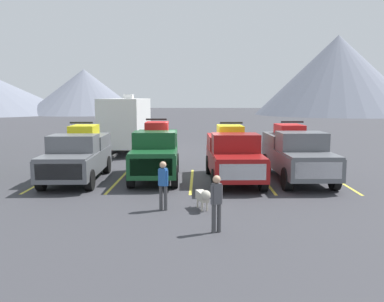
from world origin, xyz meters
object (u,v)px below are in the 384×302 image
Objects in this scene: pickup_truck_d at (296,153)px; pickup_truck_b at (156,152)px; pickup_truck_c at (233,154)px; dog at (203,196)px; camper_trailer_a at (127,121)px; person_b at (217,200)px; person_a at (163,182)px; pickup_truck_a at (78,154)px.

pickup_truck_b is at bearing 178.27° from pickup_truck_d.
pickup_truck_c is 5.59× the size of dog.
person_b is (5.40, -17.30, -1.12)m from camper_trailer_a.
person_a is (-5.50, -5.25, -0.27)m from pickup_truck_d.
dog is (-4.19, -5.25, -0.73)m from pickup_truck_d.
pickup_truck_d reaches higher than person_a.
pickup_truck_a is 5.59× the size of dog.
camper_trailer_a is 18.15m from person_b.
person_b is at bearing -54.07° from person_a.
camper_trailer_a is at bearing 107.34° from person_b.
pickup_truck_c is 3.57× the size of person_b.
camper_trailer_a is at bearing 133.43° from pickup_truck_d.
pickup_truck_a is 3.57× the size of person_b.
pickup_truck_a is 3.44m from pickup_truck_b.
person_a is at bearing 125.93° from person_b.
camper_trailer_a is at bearing 107.11° from pickup_truck_b.
dog is (-0.33, 2.27, -0.44)m from person_b.
pickup_truck_a is at bearing -172.57° from pickup_truck_b.
pickup_truck_c is (3.47, -0.47, -0.05)m from pickup_truck_b.
dog is at bearing -42.11° from pickup_truck_a.
pickup_truck_a is at bearing -92.59° from camper_trailer_a.
pickup_truck_d reaches higher than pickup_truck_c.
pickup_truck_b reaches higher than pickup_truck_d.
pickup_truck_c is 0.65× the size of camper_trailer_a.
pickup_truck_b is (3.41, 0.44, 0.07)m from pickup_truck_a.
pickup_truck_b is 3.50m from pickup_truck_c.
pickup_truck_c is at bearing 74.79° from dog.
pickup_truck_a is 9.72m from pickup_truck_d.
person_b is at bearing -117.16° from pickup_truck_d.
person_b is at bearing -72.66° from camper_trailer_a.
pickup_truck_d is at bearing 62.84° from person_b.
pickup_truck_a is 6.87m from pickup_truck_c.
pickup_truck_c is at bearing 61.78° from person_a.
pickup_truck_c is 7.32m from person_b.
pickup_truck_c reaches higher than person_b.
pickup_truck_a reaches higher than dog.
pickup_truck_d is 5.83× the size of dog.
person_b is at bearing -51.14° from pickup_truck_a.
pickup_truck_b reaches higher than person_a.
pickup_truck_a reaches higher than person_b.
pickup_truck_b is at bearing 172.33° from pickup_truck_c.
camper_trailer_a is 5.50× the size of person_b.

